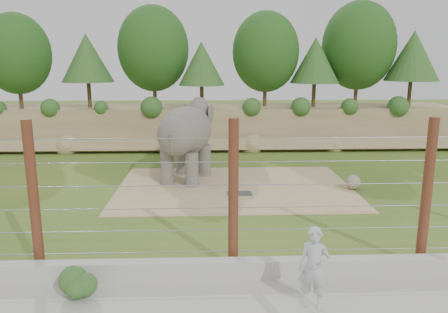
{
  "coord_description": "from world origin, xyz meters",
  "views": [
    {
      "loc": [
        -0.63,
        -15.08,
        5.38
      ],
      "look_at": [
        0.0,
        2.0,
        1.6
      ],
      "focal_mm": 35.0,
      "sensor_mm": 36.0,
      "label": 1
    }
  ],
  "objects_px": {
    "elephant": "(186,142)",
    "zookeeper": "(314,268)",
    "barrier_fence": "(233,196)",
    "stone_ball": "(353,182)"
  },
  "relations": [
    {
      "from": "zookeeper",
      "to": "stone_ball",
      "type": "bearing_deg",
      "value": 88.88
    },
    {
      "from": "elephant",
      "to": "zookeeper",
      "type": "xyz_separation_m",
      "value": [
        3.29,
        -10.75,
        -0.82
      ]
    },
    {
      "from": "zookeeper",
      "to": "barrier_fence",
      "type": "bearing_deg",
      "value": 153.55
    },
    {
      "from": "stone_ball",
      "to": "zookeeper",
      "type": "height_order",
      "value": "zookeeper"
    },
    {
      "from": "stone_ball",
      "to": "elephant",
      "type": "bearing_deg",
      "value": 165.5
    },
    {
      "from": "stone_ball",
      "to": "barrier_fence",
      "type": "height_order",
      "value": "barrier_fence"
    },
    {
      "from": "elephant",
      "to": "zookeeper",
      "type": "relative_size",
      "value": 2.34
    },
    {
      "from": "stone_ball",
      "to": "barrier_fence",
      "type": "relative_size",
      "value": 0.03
    },
    {
      "from": "elephant",
      "to": "stone_ball",
      "type": "relative_size",
      "value": 7.0
    },
    {
      "from": "barrier_fence",
      "to": "zookeeper",
      "type": "relative_size",
      "value": 10.88
    }
  ]
}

